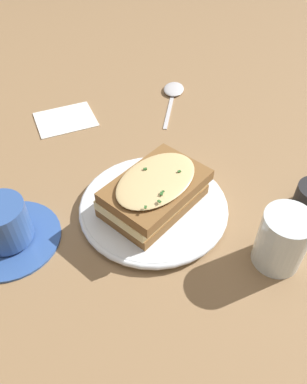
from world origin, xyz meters
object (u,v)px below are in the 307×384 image
at_px(water_glass, 282,240).
at_px(napkin, 65,119).
at_px(dinner_plate, 154,207).
at_px(sandwich, 155,191).
at_px(spoon, 173,91).
at_px(teacup_with_saucer, 4,228).

xyz_separation_m(water_glass, napkin, (0.18, -0.47, -0.04)).
height_order(dinner_plate, sandwich, sandwich).
bearing_deg(napkin, sandwich, 101.01).
relative_size(sandwich, spoon, 1.11).
distance_m(sandwich, napkin, 0.32).
xyz_separation_m(teacup_with_saucer, spoon, (-0.41, -0.27, -0.02)).
bearing_deg(spoon, water_glass, -65.04).
distance_m(teacup_with_saucer, napkin, 0.32).
bearing_deg(spoon, sandwich, -87.87).
bearing_deg(sandwich, dinner_plate, -73.31).
bearing_deg(dinner_plate, sandwich, 106.69).
xyz_separation_m(dinner_plate, spoon, (-0.19, -0.31, -0.00)).
relative_size(dinner_plate, teacup_with_saucer, 1.56).
distance_m(teacup_with_saucer, water_glass, 0.39).
bearing_deg(dinner_plate, spoon, -122.13).
xyz_separation_m(dinner_plate, napkin, (0.06, -0.31, -0.01)).
distance_m(dinner_plate, napkin, 0.31).
height_order(teacup_with_saucer, spoon, teacup_with_saucer).
xyz_separation_m(water_glass, spoon, (-0.07, -0.47, -0.04)).
bearing_deg(water_glass, napkin, -69.03).
xyz_separation_m(dinner_plate, sandwich, (-0.00, 0.00, 0.04)).
height_order(water_glass, spoon, water_glass).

